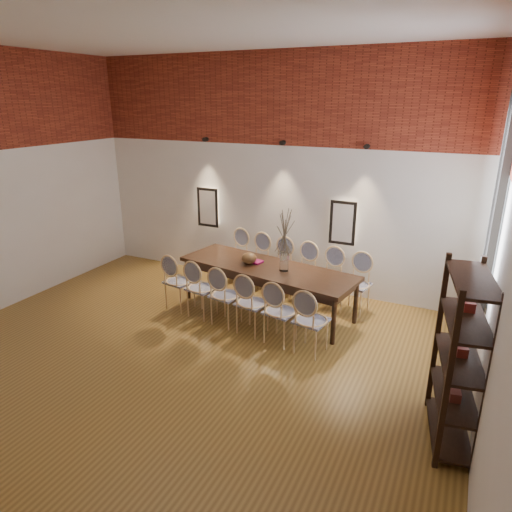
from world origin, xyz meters
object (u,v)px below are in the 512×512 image
at_px(chair_near_b, 202,288).
at_px(chair_near_e, 281,311).
at_px(chair_far_f, 356,285).
at_px(bowl, 249,258).
at_px(chair_far_b, 256,261).
at_px(dining_table, 267,288).
at_px(vase, 284,261).
at_px(chair_far_e, 328,278).
at_px(chair_far_d, 303,272).
at_px(book, 254,261).
at_px(chair_near_d, 252,303).
at_px(chair_near_f, 311,320).
at_px(shelving_rack, 460,359).
at_px(chair_far_a, 235,256).
at_px(chair_near_c, 226,295).
at_px(chair_near_a, 179,281).
at_px(chair_far_c, 279,266).

relative_size(chair_near_b, chair_near_e, 1.00).
height_order(chair_far_f, bowl, chair_far_f).
bearing_deg(chair_far_b, chair_near_b, 90.00).
relative_size(dining_table, chair_near_e, 3.06).
height_order(chair_near_e, vase, vase).
bearing_deg(chair_far_e, chair_far_d, 0.00).
bearing_deg(vase, book, 166.40).
relative_size(chair_near_d, vase, 3.13).
bearing_deg(vase, chair_far_f, 30.68).
xyz_separation_m(chair_near_f, chair_far_f, (0.24, 1.46, 0.00)).
xyz_separation_m(chair_near_d, chair_far_d, (0.24, 1.46, 0.00)).
bearing_deg(chair_near_d, shelving_rack, -12.58).
bearing_deg(chair_far_a, chair_far_f, -180.00).
bearing_deg(dining_table, vase, -0.00).
height_order(vase, shelving_rack, shelving_rack).
relative_size(chair_far_f, shelving_rack, 0.52).
height_order(chair_far_b, chair_far_e, same).
bearing_deg(chair_far_b, chair_far_e, -180.00).
xyz_separation_m(chair_far_b, shelving_rack, (3.46, -2.72, 0.43)).
relative_size(chair_near_f, bowl, 3.92).
bearing_deg(book, chair_near_c, -96.30).
xyz_separation_m(chair_near_a, chair_far_a, (0.24, 1.46, 0.00)).
distance_m(chair_near_f, book, 1.70).
height_order(chair_near_c, chair_far_b, same).
xyz_separation_m(chair_near_b, chair_far_b, (0.24, 1.46, 0.00)).
bearing_deg(chair_near_b, bowl, 59.43).
bearing_deg(chair_near_f, shelving_rack, -18.46).
bearing_deg(chair_near_f, vase, 140.08).
relative_size(chair_far_c, book, 3.62).
height_order(dining_table, chair_far_f, chair_far_f).
bearing_deg(chair_far_b, chair_far_f, -180.00).
bearing_deg(chair_far_e, chair_far_f, -180.00).
bearing_deg(chair_near_f, chair_far_b, 142.24).
xyz_separation_m(chair_near_a, chair_far_c, (1.18, 1.31, 0.00)).
height_order(chair_near_a, chair_far_a, same).
relative_size(chair_near_c, chair_far_f, 1.00).
bearing_deg(shelving_rack, dining_table, 136.92).
bearing_deg(chair_far_f, vase, 39.92).
relative_size(chair_far_b, bowl, 3.92).
height_order(dining_table, chair_near_d, chair_near_d).
relative_size(chair_near_f, chair_far_f, 1.00).
xyz_separation_m(chair_far_b, chair_far_c, (0.47, -0.08, 0.00)).
bearing_deg(chair_far_e, chair_far_b, 0.00).
bearing_deg(vase, chair_near_e, -70.45).
height_order(chair_far_b, book, chair_far_b).
bearing_deg(chair_near_e, chair_near_d, 180.00).
height_order(chair_near_d, chair_near_e, same).
distance_m(chair_far_a, chair_far_d, 1.44).
relative_size(chair_near_d, chair_near_f, 1.00).
height_order(chair_near_a, chair_far_d, same).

